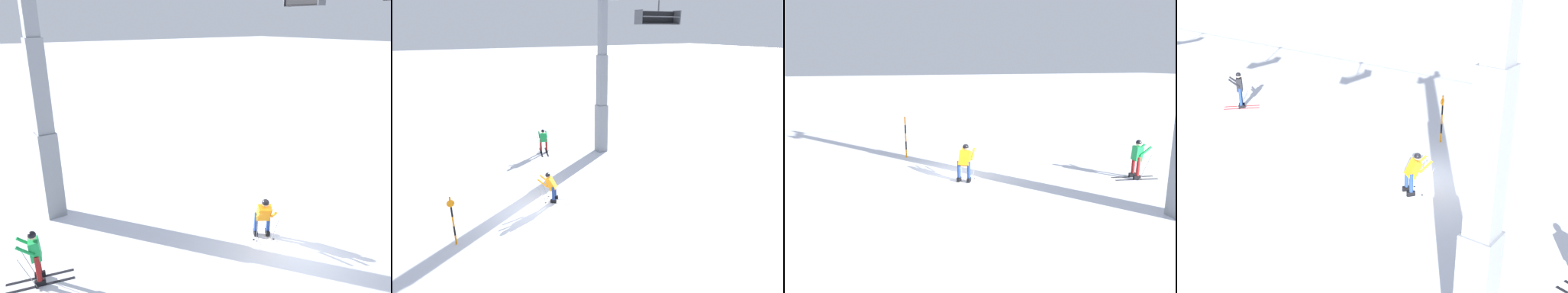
% 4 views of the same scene
% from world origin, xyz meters
% --- Properties ---
extents(ground_plane, '(260.00, 260.00, 0.00)m').
position_xyz_m(ground_plane, '(0.00, 0.00, 0.00)').
color(ground_plane, white).
extents(skier_carving_main, '(1.37, 1.64, 1.58)m').
position_xyz_m(skier_carving_main, '(-0.36, 1.06, 0.83)').
color(skier_carving_main, white).
rests_on(skier_carving_main, ground_plane).
extents(lift_tower_near, '(0.65, 2.29, 9.98)m').
position_xyz_m(lift_tower_near, '(-5.44, 6.61, 4.20)').
color(lift_tower_near, gray).
rests_on(lift_tower_near, ground_plane).
extents(chairlift_seat_nearest, '(0.61, 2.25, 1.89)m').
position_xyz_m(chairlift_seat_nearest, '(-0.25, 6.61, 8.29)').
color(chairlift_seat_nearest, black).
extents(trail_marker_pole, '(0.07, 0.28, 2.02)m').
position_xyz_m(trail_marker_pole, '(1.24, -3.45, 1.09)').
color(trail_marker_pole, orange).
rests_on(trail_marker_pole, ground_plane).
extents(skier_distant_downhill, '(1.81, 0.85, 1.60)m').
position_xyz_m(skier_distant_downhill, '(-6.90, 3.06, 0.90)').
color(skier_distant_downhill, black).
rests_on(skier_distant_downhill, ground_plane).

